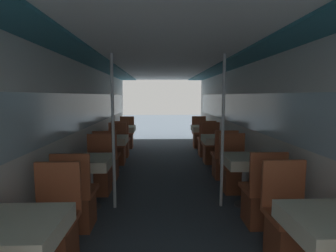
{
  "coord_description": "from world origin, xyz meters",
  "views": [
    {
      "loc": [
        -0.13,
        -0.86,
        1.53
      ],
      "look_at": [
        0.01,
        2.9,
        1.09
      ],
      "focal_mm": 28.0,
      "sensor_mm": 36.0,
      "label": 1
    }
  ],
  "objects": [
    {
      "name": "dining_table_right_0",
      "position": [
        1.07,
        0.83,
        0.59
      ],
      "size": [
        0.59,
        0.59,
        0.71
      ],
      "color": "#4C4C51",
      "rests_on": "ground_plane"
    },
    {
      "name": "dining_table_right_3",
      "position": [
        1.07,
        6.21,
        0.59
      ],
      "size": [
        0.59,
        0.59,
        0.71
      ],
      "color": "#4C4C51",
      "rests_on": "ground_plane"
    },
    {
      "name": "chair_right_near_3",
      "position": [
        1.07,
        5.65,
        0.29
      ],
      "size": [
        0.42,
        0.42,
        0.92
      ],
      "color": "brown",
      "rests_on": "ground_plane"
    },
    {
      "name": "chair_right_far_2",
      "position": [
        1.07,
        4.97,
        0.29
      ],
      "size": [
        0.42,
        0.42,
        0.92
      ],
      "rotation": [
        0.0,
        0.0,
        3.14
      ],
      "color": "brown",
      "rests_on": "ground_plane"
    },
    {
      "name": "dining_table_right_2",
      "position": [
        1.07,
        4.42,
        0.59
      ],
      "size": [
        0.59,
        0.59,
        0.71
      ],
      "color": "#4C4C51",
      "rests_on": "ground_plane"
    },
    {
      "name": "chair_left_far_0",
      "position": [
        -1.07,
        1.39,
        0.29
      ],
      "size": [
        0.42,
        0.42,
        0.92
      ],
      "rotation": [
        0.0,
        0.0,
        3.14
      ],
      "color": "brown",
      "rests_on": "ground_plane"
    },
    {
      "name": "chair_left_near_3",
      "position": [
        -1.07,
        5.65,
        0.29
      ],
      "size": [
        0.42,
        0.42,
        0.92
      ],
      "color": "brown",
      "rests_on": "ground_plane"
    },
    {
      "name": "chair_left_far_3",
      "position": [
        -1.07,
        6.77,
        0.29
      ],
      "size": [
        0.42,
        0.42,
        0.92
      ],
      "rotation": [
        0.0,
        0.0,
        3.14
      ],
      "color": "brown",
      "rests_on": "ground_plane"
    },
    {
      "name": "chair_left_near_1",
      "position": [
        -1.07,
        2.06,
        0.29
      ],
      "size": [
        0.42,
        0.42,
        0.92
      ],
      "color": "brown",
      "rests_on": "ground_plane"
    },
    {
      "name": "support_pole_right_1",
      "position": [
        0.74,
        2.62,
        1.04
      ],
      "size": [
        0.04,
        0.04,
        2.08
      ],
      "color": "silver",
      "rests_on": "ground_plane"
    },
    {
      "name": "dining_table_left_3",
      "position": [
        -1.07,
        6.21,
        0.59
      ],
      "size": [
        0.59,
        0.59,
        0.71
      ],
      "color": "#4C4C51",
      "rests_on": "ground_plane"
    },
    {
      "name": "chair_left_near_2",
      "position": [
        -1.07,
        3.86,
        0.29
      ],
      "size": [
        0.42,
        0.42,
        0.92
      ],
      "color": "brown",
      "rests_on": "ground_plane"
    },
    {
      "name": "dining_table_left_0",
      "position": [
        -1.07,
        0.83,
        0.59
      ],
      "size": [
        0.59,
        0.59,
        0.71
      ],
      "color": "#4C4C51",
      "rests_on": "ground_plane"
    },
    {
      "name": "chair_left_far_2",
      "position": [
        -1.07,
        4.97,
        0.29
      ],
      "size": [
        0.42,
        0.42,
        0.92
      ],
      "rotation": [
        0.0,
        0.0,
        3.14
      ],
      "color": "brown",
      "rests_on": "ground_plane"
    },
    {
      "name": "chair_right_far_0",
      "position": [
        1.07,
        1.39,
        0.29
      ],
      "size": [
        0.42,
        0.42,
        0.92
      ],
      "rotation": [
        0.0,
        0.0,
        3.14
      ],
      "color": "brown",
      "rests_on": "ground_plane"
    },
    {
      "name": "support_pole_left_1",
      "position": [
        -0.74,
        2.62,
        1.04
      ],
      "size": [
        0.04,
        0.04,
        2.08
      ],
      "color": "silver",
      "rests_on": "ground_plane"
    },
    {
      "name": "wall_right",
      "position": [
        1.45,
        3.68,
        1.07
      ],
      "size": [
        0.05,
        10.16,
        2.08
      ],
      "color": "silver",
      "rests_on": "ground_plane"
    },
    {
      "name": "ceiling_panel",
      "position": [
        0.0,
        3.68,
        2.12
      ],
      "size": [
        2.9,
        10.16,
        0.07
      ],
      "color": "white",
      "rests_on": "wall_left"
    },
    {
      "name": "chair_left_far_1",
      "position": [
        -1.07,
        3.18,
        0.29
      ],
      "size": [
        0.42,
        0.42,
        0.92
      ],
      "rotation": [
        0.0,
        0.0,
        3.14
      ],
      "color": "brown",
      "rests_on": "ground_plane"
    },
    {
      "name": "chair_right_near_1",
      "position": [
        1.07,
        2.06,
        0.29
      ],
      "size": [
        0.42,
        0.42,
        0.92
      ],
      "color": "brown",
      "rests_on": "ground_plane"
    },
    {
      "name": "dining_table_left_1",
      "position": [
        -1.07,
        2.62,
        0.59
      ],
      "size": [
        0.59,
        0.59,
        0.71
      ],
      "color": "#4C4C51",
      "rests_on": "ground_plane"
    },
    {
      "name": "chair_right_far_3",
      "position": [
        1.07,
        6.77,
        0.29
      ],
      "size": [
        0.42,
        0.42,
        0.92
      ],
      "rotation": [
        0.0,
        0.0,
        3.14
      ],
      "color": "brown",
      "rests_on": "ground_plane"
    },
    {
      "name": "dining_table_right_1",
      "position": [
        1.07,
        2.62,
        0.59
      ],
      "size": [
        0.59,
        0.59,
        0.71
      ],
      "color": "#4C4C51",
      "rests_on": "ground_plane"
    },
    {
      "name": "chair_right_near_2",
      "position": [
        1.07,
        3.86,
        0.29
      ],
      "size": [
        0.42,
        0.42,
        0.92
      ],
      "color": "brown",
      "rests_on": "ground_plane"
    },
    {
      "name": "wall_left",
      "position": [
        -1.45,
        3.68,
        1.07
      ],
      "size": [
        0.05,
        10.16,
        2.08
      ],
      "color": "silver",
      "rests_on": "ground_plane"
    },
    {
      "name": "chair_right_far_1",
      "position": [
        1.07,
        3.18,
        0.29
      ],
      "size": [
        0.42,
        0.42,
        0.92
      ],
      "rotation": [
        0.0,
        0.0,
        3.14
      ],
      "color": "brown",
      "rests_on": "ground_plane"
    },
    {
      "name": "dining_table_left_2",
      "position": [
        -1.07,
        4.42,
        0.59
      ],
      "size": [
        0.59,
        0.59,
        0.71
      ],
      "color": "#4C4C51",
      "rests_on": "ground_plane"
    }
  ]
}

